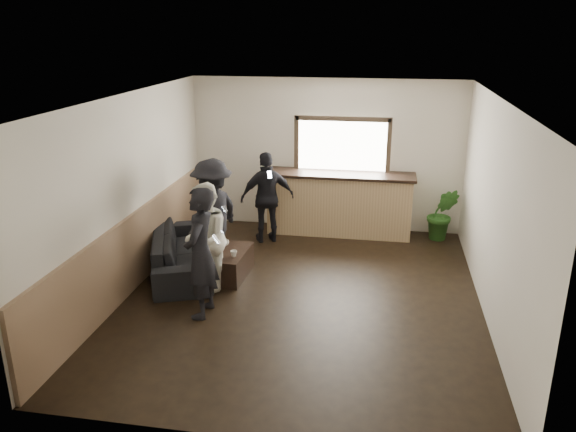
% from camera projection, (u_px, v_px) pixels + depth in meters
% --- Properties ---
extents(ground, '(5.00, 6.00, 0.01)m').
position_uv_depth(ground, '(301.00, 296.00, 8.05)').
color(ground, black).
extents(room_shell, '(5.01, 6.01, 2.80)m').
position_uv_depth(room_shell, '(249.00, 195.00, 7.70)').
color(room_shell, silver).
rests_on(room_shell, ground).
extents(bar_counter, '(2.70, 0.68, 2.13)m').
position_uv_depth(bar_counter, '(339.00, 200.00, 10.31)').
color(bar_counter, tan).
rests_on(bar_counter, ground).
extents(sofa, '(1.57, 2.35, 0.64)m').
position_uv_depth(sofa, '(182.00, 251.00, 8.80)').
color(sofa, black).
rests_on(sofa, ground).
extents(coffee_table, '(0.56, 0.95, 0.41)m').
position_uv_depth(coffee_table, '(230.00, 264.00, 8.62)').
color(coffee_table, black).
rests_on(coffee_table, ground).
extents(cup_a, '(0.16, 0.16, 0.09)m').
position_uv_depth(cup_a, '(225.00, 243.00, 8.77)').
color(cup_a, silver).
rests_on(cup_a, coffee_table).
extents(cup_b, '(0.10, 0.10, 0.09)m').
position_uv_depth(cup_b, '(234.00, 254.00, 8.35)').
color(cup_b, silver).
rests_on(cup_b, coffee_table).
extents(potted_plant, '(0.55, 0.45, 0.97)m').
position_uv_depth(potted_plant, '(442.00, 214.00, 10.02)').
color(potted_plant, '#2D6623').
rests_on(potted_plant, ground).
extents(person_a, '(0.48, 0.64, 1.76)m').
position_uv_depth(person_a, '(201.00, 253.00, 7.26)').
color(person_a, black).
rests_on(person_a, ground).
extents(person_b, '(0.78, 0.90, 1.61)m').
position_uv_depth(person_b, '(205.00, 238.00, 7.99)').
color(person_b, white).
rests_on(person_b, ground).
extents(person_c, '(0.98, 1.28, 1.75)m').
position_uv_depth(person_c, '(213.00, 214.00, 8.80)').
color(person_c, black).
rests_on(person_c, ground).
extents(person_d, '(1.03, 0.74, 1.62)m').
position_uv_depth(person_d, '(267.00, 198.00, 9.86)').
color(person_d, black).
rests_on(person_d, ground).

